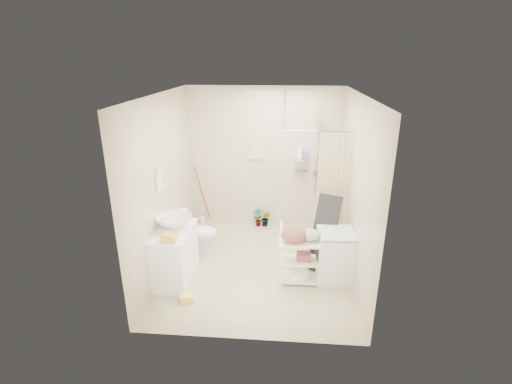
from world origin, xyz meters
TOP-DOWN VIEW (x-y plane):
  - floor at (0.00, 0.00)m, footprint 3.20×3.20m
  - ceiling at (0.00, 0.00)m, footprint 2.80×3.20m
  - wall_back at (0.00, 1.60)m, footprint 2.80×0.04m
  - wall_front at (0.00, -1.60)m, footprint 2.80×0.04m
  - wall_left at (-1.40, 0.00)m, footprint 0.04×3.20m
  - wall_right at (1.40, 0.00)m, footprint 0.04×3.20m
  - vanity at (-1.16, -0.44)m, footprint 0.52×0.90m
  - sink at (-1.16, -0.36)m, footprint 0.57×0.57m
  - counter_basket at (-1.10, -0.76)m, footprint 0.20×0.16m
  - floor_basket at (-0.87, -0.96)m, footprint 0.30×0.26m
  - toilet at (-1.04, 0.37)m, footprint 0.72×0.45m
  - mop at (-1.21, 1.52)m, footprint 0.13×0.13m
  - potted_plant_a at (-0.11, 1.44)m, footprint 0.20×0.14m
  - potted_plant_b at (0.05, 1.44)m, footprint 0.21×0.19m
  - hanging_towel at (-0.15, 1.58)m, footprint 0.28×0.03m
  - towel_ring at (-1.38, -0.20)m, footprint 0.04×0.22m
  - tp_holder at (-1.36, 0.05)m, footprint 0.08×0.12m
  - shower at (0.85, 1.05)m, footprint 1.10×1.10m
  - shampoo_bottle_a at (0.64, 1.51)m, footprint 0.13×0.13m
  - shampoo_bottle_b at (0.75, 1.50)m, footprint 0.09×0.10m
  - washing_machine at (1.14, -0.23)m, footprint 0.54×0.55m
  - laundry_rack at (0.63, -0.35)m, footprint 0.56×0.34m
  - ironing_board at (0.99, -0.02)m, footprint 0.35×0.12m

SIDE VIEW (x-z plane):
  - floor at x=0.00m, z-range 0.00..0.00m
  - floor_basket at x=-0.87m, z-range 0.00..0.14m
  - potted_plant_b at x=0.05m, z-range 0.00..0.32m
  - potted_plant_a at x=-0.11m, z-range 0.00..0.37m
  - toilet at x=-1.04m, z-range 0.00..0.71m
  - washing_machine at x=1.14m, z-range 0.00..0.74m
  - laundry_rack at x=0.63m, z-range 0.00..0.77m
  - vanity at x=-1.16m, z-range 0.00..0.79m
  - mop at x=-1.21m, z-range 0.00..1.17m
  - ironing_board at x=0.99m, z-range 0.00..1.22m
  - tp_holder at x=-1.36m, z-range 0.65..0.79m
  - counter_basket at x=-1.10m, z-range 0.79..0.89m
  - sink at x=-1.16m, z-range 0.79..0.96m
  - shower at x=0.85m, z-range 0.00..2.10m
  - wall_back at x=0.00m, z-range 0.00..2.60m
  - wall_front at x=0.00m, z-range 0.00..2.60m
  - wall_left at x=-1.40m, z-range 0.00..2.60m
  - wall_right at x=1.40m, z-range 0.00..2.60m
  - shampoo_bottle_b at x=0.75m, z-range 1.32..1.48m
  - shampoo_bottle_a at x=0.64m, z-range 1.32..1.58m
  - towel_ring at x=-1.38m, z-range 1.30..1.64m
  - hanging_towel at x=-0.15m, z-range 1.29..1.71m
  - ceiling at x=0.00m, z-range 2.58..2.62m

